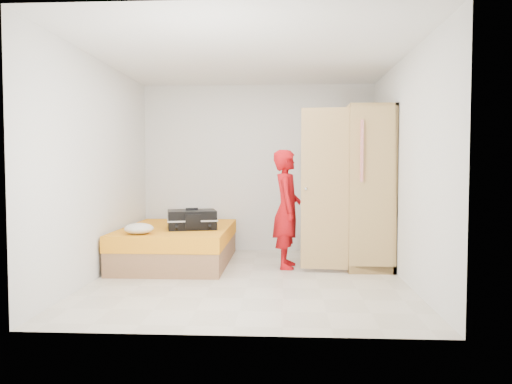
# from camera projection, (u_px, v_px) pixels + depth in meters

# --- Properties ---
(room) EXTENTS (4.00, 4.02, 2.60)m
(room) POSITION_uv_depth(u_px,v_px,m) (249.00, 169.00, 5.84)
(room) COLOR beige
(room) RESTS_ON ground
(bed) EXTENTS (1.42, 2.02, 0.50)m
(bed) POSITION_uv_depth(u_px,v_px,m) (178.00, 245.00, 6.86)
(bed) COLOR #956444
(bed) RESTS_ON ground
(wardrobe) EXTENTS (1.17, 1.20, 2.10)m
(wardrobe) POSITION_uv_depth(u_px,v_px,m) (362.00, 191.00, 6.64)
(wardrobe) COLOR tan
(wardrobe) RESTS_ON ground
(person) EXTENTS (0.38, 0.57, 1.55)m
(person) POSITION_uv_depth(u_px,v_px,m) (287.00, 209.00, 6.52)
(person) COLOR red
(person) RESTS_ON ground
(suitcase) EXTENTS (0.74, 0.61, 0.28)m
(suitcase) POSITION_uv_depth(u_px,v_px,m) (192.00, 220.00, 6.61)
(suitcase) COLOR black
(suitcase) RESTS_ON bed
(round_cushion) EXTENTS (0.36, 0.36, 0.14)m
(round_cushion) POSITION_uv_depth(u_px,v_px,m) (139.00, 229.00, 6.10)
(round_cushion) COLOR beige
(round_cushion) RESTS_ON bed
(pillow) EXTENTS (0.64, 0.41, 0.11)m
(pillow) POSITION_uv_depth(u_px,v_px,m) (192.00, 217.00, 7.68)
(pillow) COLOR beige
(pillow) RESTS_ON bed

